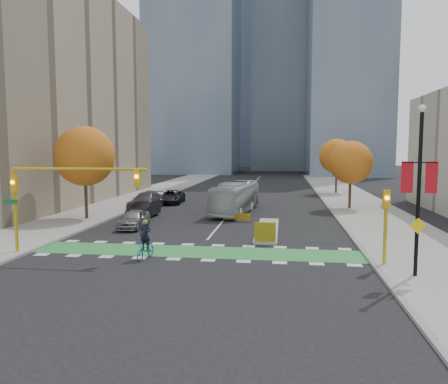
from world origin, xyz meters
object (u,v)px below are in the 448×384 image
(tree_east_near, at_px, (351,162))
(parked_car_c, at_px, (146,201))
(cyclist, at_px, (146,246))
(parked_car_b, at_px, (144,210))
(traffic_signal_east, at_px, (386,216))
(hazard_board, at_px, (265,232))
(bus, at_px, (235,198))
(parked_car_d, at_px, (172,197))
(tree_west, at_px, (85,156))
(banner_lamppost, at_px, (419,183))
(traffic_signal_west, at_px, (55,187))
(tree_east_far, at_px, (337,156))
(parked_car_a, at_px, (134,219))

(tree_east_near, distance_m, parked_car_c, 21.52)
(cyclist, height_order, parked_car_b, cyclist)
(traffic_signal_east, height_order, cyclist, traffic_signal_east)
(tree_east_near, relative_size, parked_car_b, 1.52)
(hazard_board, relative_size, bus, 0.13)
(hazard_board, relative_size, tree_east_near, 0.20)
(parked_car_d, bearing_deg, tree_east_near, -11.15)
(bus, xyz_separation_m, parked_car_c, (-9.55, 1.58, -0.65))
(tree_west, relative_size, bus, 0.76)
(hazard_board, relative_size, parked_car_b, 0.30)
(tree_west, distance_m, parked_car_d, 14.17)
(banner_lamppost, relative_size, parked_car_c, 1.40)
(tree_east_near, bearing_deg, traffic_signal_west, -131.52)
(hazard_board, bearing_deg, parked_car_d, 119.60)
(traffic_signal_east, distance_m, parked_car_d, 30.94)
(tree_west, height_order, traffic_signal_east, tree_west)
(tree_east_near, bearing_deg, traffic_signal_east, -93.81)
(tree_west, distance_m, parked_car_c, 9.41)
(tree_east_far, bearing_deg, parked_car_d, -146.14)
(tree_east_far, xyz_separation_m, cyclist, (-15.07, -38.58, -4.48))
(traffic_signal_east, distance_m, parked_car_b, 22.86)
(banner_lamppost, xyz_separation_m, bus, (-10.95, 20.47, -3.10))
(tree_east_far, bearing_deg, traffic_signal_east, -92.97)
(cyclist, bearing_deg, traffic_signal_west, -171.52)
(tree_east_far, height_order, parked_car_a, tree_east_far)
(traffic_signal_west, xyz_separation_m, cyclist, (5.36, -0.07, -3.28))
(parked_car_b, bearing_deg, tree_east_far, 54.58)
(bus, height_order, parked_car_a, bus)
(traffic_signal_west, bearing_deg, bus, 65.34)
(parked_car_d, bearing_deg, tree_west, -113.25)
(bus, bearing_deg, parked_car_c, 178.17)
(tree_west, height_order, parked_car_a, tree_west)
(parked_car_b, bearing_deg, banner_lamppost, -36.87)
(traffic_signal_east, relative_size, cyclist, 1.81)
(hazard_board, height_order, banner_lamppost, banner_lamppost)
(parked_car_c, bearing_deg, bus, -5.52)
(hazard_board, height_order, parked_car_c, parked_car_c)
(traffic_signal_west, xyz_separation_m, bus, (8.48, 18.47, -2.52))
(tree_east_near, distance_m, parked_car_b, 21.45)
(tree_west, xyz_separation_m, parked_car_b, (4.66, 1.66, -4.85))
(banner_lamppost, distance_m, parked_car_a, 21.53)
(traffic_signal_east, xyz_separation_m, parked_car_c, (-19.50, 20.05, -1.88))
(hazard_board, relative_size, tree_east_far, 0.18)
(tree_west, xyz_separation_m, parked_car_a, (5.50, -3.34, -4.88))
(tree_east_near, bearing_deg, bus, -160.57)
(hazard_board, distance_m, tree_east_near, 19.93)
(hazard_board, distance_m, tree_east_far, 35.13)
(tree_east_near, height_order, cyclist, tree_east_near)
(traffic_signal_east, bearing_deg, traffic_signal_west, -179.99)
(tree_east_near, distance_m, banner_lamppost, 24.51)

